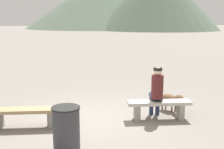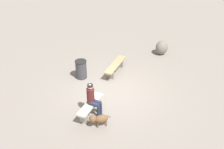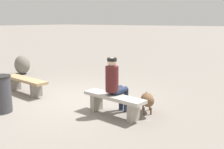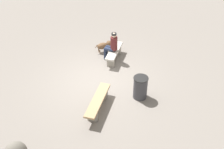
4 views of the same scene
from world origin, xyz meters
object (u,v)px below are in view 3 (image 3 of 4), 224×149
at_px(bench_left, 25,82).
at_px(trash_bin, 0,94).
at_px(seated_person, 115,82).
at_px(boulder, 22,65).
at_px(bench_right, 114,101).
at_px(dog, 147,100).

relative_size(bench_left, trash_bin, 2.12).
relative_size(seated_person, boulder, 1.76).
bearing_deg(bench_left, bench_right, 5.46).
distance_m(bench_left, bench_right, 3.23).
xyz_separation_m(seated_person, boulder, (-5.75, 1.73, -0.38)).
height_order(trash_bin, boulder, trash_bin).
bearing_deg(dog, boulder, -132.89).
height_order(seated_person, dog, seated_person).
bearing_deg(trash_bin, bench_left, 123.50).
bearing_deg(trash_bin, seated_person, 32.38).
bearing_deg(bench_right, seated_person, 119.72).
distance_m(bench_right, dog, 0.79).
bearing_deg(bench_right, dog, 49.90).
distance_m(bench_left, seated_person, 3.22).
bearing_deg(boulder, bench_right, -17.51).
xyz_separation_m(bench_right, seated_person, (-0.04, 0.09, 0.42)).
distance_m(dog, trash_bin, 3.45).
bearing_deg(bench_right, bench_left, -174.54).
bearing_deg(seated_person, bench_right, -55.27).
height_order(bench_left, seated_person, seated_person).
height_order(bench_left, trash_bin, trash_bin).
height_order(bench_right, trash_bin, trash_bin).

